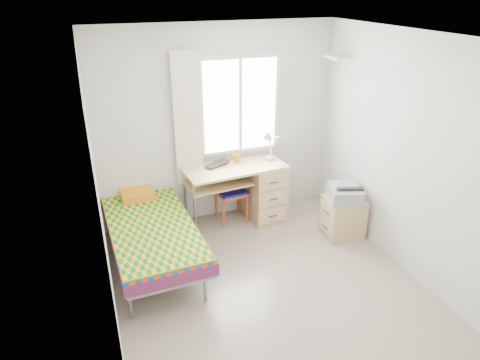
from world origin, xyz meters
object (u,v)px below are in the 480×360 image
object	(u,v)px
bed	(150,226)
cabinet	(343,217)
desk	(259,188)
chair	(231,187)
printer	(345,193)

from	to	relation	value
bed	cabinet	world-z (taller)	bed
desk	chair	world-z (taller)	chair
bed	printer	world-z (taller)	bed
desk	printer	world-z (taller)	desk
chair	cabinet	size ratio (longest dim) A/B	1.67
chair	cabinet	world-z (taller)	chair
desk	printer	bearing A→B (deg)	-48.18
chair	cabinet	distance (m)	1.54
desk	chair	size ratio (longest dim) A/B	1.59
cabinet	printer	xyz separation A→B (m)	(-0.01, -0.00, 0.35)
bed	chair	xyz separation A→B (m)	(1.19, 0.57, 0.06)
bed	chair	size ratio (longest dim) A/B	2.38
desk	cabinet	size ratio (longest dim) A/B	2.66
desk	bed	bearing A→B (deg)	-168.56
bed	chair	distance (m)	1.32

